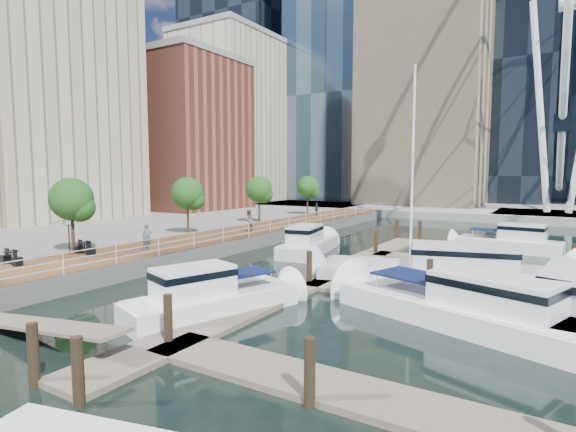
% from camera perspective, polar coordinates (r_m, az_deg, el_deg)
% --- Properties ---
extents(ground, '(520.00, 520.00, 0.00)m').
position_cam_1_polar(ground, '(19.79, -16.79, -12.05)').
color(ground, black).
rests_on(ground, ground).
extents(boardwalk, '(6.00, 60.00, 1.00)m').
position_cam_1_polar(boardwalk, '(36.37, -8.71, -3.12)').
color(boardwalk, brown).
rests_on(boardwalk, ground).
extents(seawall, '(0.25, 60.00, 1.00)m').
position_cam_1_polar(seawall, '(34.54, -4.88, -3.53)').
color(seawall, '#595954').
rests_on(seawall, ground).
extents(land_inland, '(48.00, 90.00, 1.00)m').
position_cam_1_polar(land_inland, '(57.46, -29.82, -0.65)').
color(land_inland, gray).
rests_on(land_inland, ground).
extents(land_far, '(200.00, 114.00, 1.00)m').
position_cam_1_polar(land_far, '(115.53, 24.22, 2.29)').
color(land_far, gray).
rests_on(land_far, ground).
extents(pier, '(14.00, 12.00, 1.00)m').
position_cam_1_polar(pier, '(64.76, 31.02, -0.11)').
color(pier, gray).
rests_on(pier, ground).
extents(railing, '(0.10, 60.00, 1.05)m').
position_cam_1_polar(railing, '(34.45, -5.03, -1.83)').
color(railing, white).
rests_on(railing, boardwalk).
extents(floating_docks, '(16.00, 34.00, 2.60)m').
position_cam_1_polar(floating_docks, '(23.96, 15.63, -7.74)').
color(floating_docks, '#6D6051').
rests_on(floating_docks, ground).
extents(midrise_condos, '(19.00, 67.00, 28.00)m').
position_cam_1_polar(midrise_condos, '(62.31, -19.52, 12.08)').
color(midrise_condos, '#BCAD8E').
rests_on(midrise_condos, ground).
extents(ferris_wheel, '(5.80, 45.60, 47.80)m').
position_cam_1_polar(ferris_wheel, '(67.58, 32.15, 21.88)').
color(ferris_wheel, white).
rests_on(ferris_wheel, ground).
extents(street_trees, '(2.60, 42.60, 4.60)m').
position_cam_1_polar(street_trees, '(36.87, -12.65, 2.84)').
color(street_trees, '#3F2B1C').
rests_on(street_trees, ground).
extents(yacht_foreground, '(11.59, 6.44, 2.15)m').
position_cam_1_polar(yacht_foreground, '(19.22, 21.23, -12.72)').
color(yacht_foreground, white).
rests_on(yacht_foreground, ground).
extents(pedestrian_near, '(0.69, 0.72, 1.66)m').
position_cam_1_polar(pedestrian_near, '(29.90, -17.45, -2.58)').
color(pedestrian_near, slate).
rests_on(pedestrian_near, boardwalk).
extents(pedestrian_mid, '(0.73, 0.92, 1.85)m').
position_cam_1_polar(pedestrian_mid, '(37.86, -5.04, -0.57)').
color(pedestrian_mid, '#7F5F58').
rests_on(pedestrian_mid, boardwalk).
extents(pedestrian_far, '(0.93, 0.82, 1.51)m').
position_cam_1_polar(pedestrian_far, '(51.77, 3.66, 0.86)').
color(pedestrian_far, '#2F333B').
rests_on(pedestrian_far, boardwalk).
extents(moored_yachts, '(21.17, 37.95, 11.50)m').
position_cam_1_polar(moored_yachts, '(24.38, 17.37, -8.75)').
color(moored_yachts, silver).
rests_on(moored_yachts, ground).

